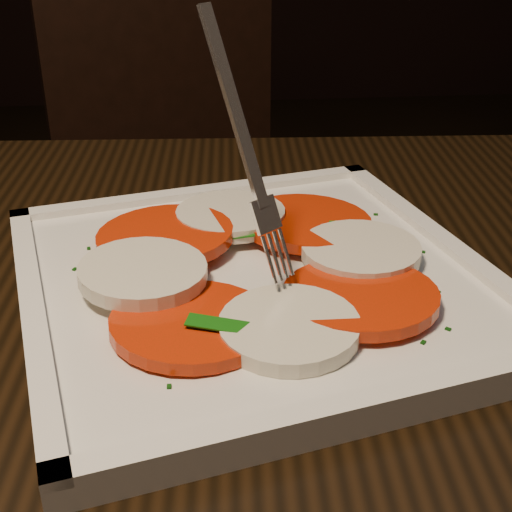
# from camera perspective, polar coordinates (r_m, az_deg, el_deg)

# --- Properties ---
(table) EXTENTS (1.24, 0.86, 0.75)m
(table) POSITION_cam_1_polar(r_m,az_deg,el_deg) (0.52, -7.65, -15.95)
(table) COLOR black
(table) RESTS_ON ground
(chair) EXTENTS (0.52, 0.52, 0.93)m
(chair) POSITION_cam_1_polar(r_m,az_deg,el_deg) (1.30, -6.02, 6.42)
(chair) COLOR black
(chair) RESTS_ON ground
(plate) EXTENTS (0.38, 0.38, 0.01)m
(plate) POSITION_cam_1_polar(r_m,az_deg,el_deg) (0.50, 0.00, -2.28)
(plate) COLOR white
(plate) RESTS_ON table
(caprese_salad) EXTENTS (0.26, 0.24, 0.02)m
(caprese_salad) POSITION_cam_1_polar(r_m,az_deg,el_deg) (0.49, -0.00, -0.65)
(caprese_salad) COLOR red
(caprese_salad) RESTS_ON plate
(fork) EXTENTS (0.07, 0.08, 0.16)m
(fork) POSITION_cam_1_polar(r_m,az_deg,el_deg) (0.45, -1.71, 9.11)
(fork) COLOR white
(fork) RESTS_ON caprese_salad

